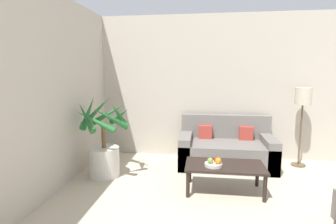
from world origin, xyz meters
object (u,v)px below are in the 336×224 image
fruit_bowl (213,165)px  sofa_loveseat (226,150)px  potted_palm (104,147)px  coffee_table (225,168)px  floor_lamp (303,102)px  apple_red (216,159)px  apple_green (210,160)px  orange_fruit (218,161)px

fruit_bowl → sofa_loveseat: bearing=77.3°
potted_palm → sofa_loveseat: bearing=21.7°
potted_palm → coffee_table: (1.83, -0.30, -0.14)m
floor_lamp → potted_palm: bearing=-164.1°
apple_red → apple_green: size_ratio=0.86×
potted_palm → apple_red: 1.74m
floor_lamp → apple_red: 2.05m
coffee_table → orange_fruit: size_ratio=12.55×
orange_fruit → sofa_loveseat: bearing=80.4°
coffee_table → apple_green: 0.25m
sofa_loveseat → apple_green: (-0.30, -1.16, 0.18)m
sofa_loveseat → coffee_table: 1.08m
sofa_loveseat → apple_green: 1.21m
apple_red → apple_green: 0.11m
floor_lamp → orange_fruit: size_ratio=16.27×
sofa_loveseat → apple_red: (-0.23, -1.09, 0.18)m
fruit_bowl → apple_green: apple_green is taller
sofa_loveseat → apple_green: size_ratio=21.00×
floor_lamp → fruit_bowl: (-1.53, -1.30, -0.72)m
potted_palm → apple_green: size_ratio=16.65×
fruit_bowl → orange_fruit: bearing=-17.0°
coffee_table → apple_green: apple_green is taller
fruit_bowl → orange_fruit: size_ratio=2.78×
potted_palm → orange_fruit: size_ratio=15.11×
fruit_bowl → orange_fruit: orange_fruit is taller
coffee_table → apple_green: (-0.20, -0.09, 0.13)m
apple_green → sofa_loveseat: bearing=75.4°
fruit_bowl → apple_red: (0.03, 0.06, 0.05)m
floor_lamp → orange_fruit: bearing=-138.2°
potted_palm → floor_lamp: 3.40m
potted_palm → apple_green: 1.68m
fruit_bowl → apple_red: bearing=60.9°
potted_palm → apple_red: size_ratio=19.32×
apple_red → orange_fruit: (0.03, -0.08, 0.01)m
coffee_table → orange_fruit: bearing=-132.5°
floor_lamp → coffee_table: 2.00m
coffee_table → potted_palm: bearing=170.7°
floor_lamp → coffee_table: size_ratio=1.30×
apple_green → orange_fruit: 0.11m
sofa_loveseat → apple_green: bearing=-104.6°
potted_palm → orange_fruit: 1.78m
floor_lamp → coffee_table: floor_lamp is taller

